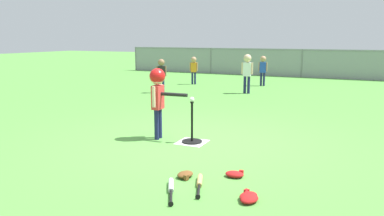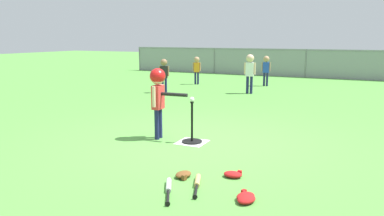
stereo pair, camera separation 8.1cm
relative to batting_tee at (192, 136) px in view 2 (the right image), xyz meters
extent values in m
plane|color=#51933D|center=(0.13, 0.00, -0.10)|extent=(60.00, 60.00, 0.00)
cube|color=white|center=(0.00, 0.00, -0.10)|extent=(0.44, 0.44, 0.01)
cylinder|color=black|center=(0.00, 0.00, -0.09)|extent=(0.32, 0.32, 0.03)
cylinder|color=black|center=(0.00, 0.00, 0.24)|extent=(0.04, 0.04, 0.62)
cylinder|color=black|center=(0.00, 0.00, 0.54)|extent=(0.06, 0.06, 0.02)
sphere|color=white|center=(0.00, 0.00, 0.58)|extent=(0.07, 0.07, 0.07)
cylinder|color=#191E4C|center=(-0.59, 0.02, 0.15)|extent=(0.08, 0.08, 0.49)
cylinder|color=#191E4C|center=(-0.59, -0.08, 0.15)|extent=(0.08, 0.08, 0.49)
cube|color=red|center=(-0.59, -0.03, 0.58)|extent=(0.14, 0.23, 0.38)
cylinder|color=beige|center=(-0.60, 0.11, 0.61)|extent=(0.05, 0.05, 0.33)
cylinder|color=beige|center=(-0.58, -0.17, 0.61)|extent=(0.05, 0.05, 0.33)
sphere|color=beige|center=(-0.59, -0.03, 0.89)|extent=(0.22, 0.22, 0.22)
sphere|color=red|center=(-0.59, -0.03, 0.92)|extent=(0.25, 0.25, 0.25)
cylinder|color=black|center=(-0.38, -0.02, 0.64)|extent=(0.60, 0.09, 0.06)
cylinder|color=#191E4C|center=(-2.95, 4.45, 0.12)|extent=(0.07, 0.07, 0.45)
cylinder|color=#191E4C|center=(-3.03, 4.39, 0.12)|extent=(0.07, 0.07, 0.45)
cube|color=black|center=(-2.99, 4.42, 0.52)|extent=(0.23, 0.21, 0.35)
cylinder|color=#8C6647|center=(-2.89, 4.49, 0.54)|extent=(0.05, 0.05, 0.30)
cylinder|color=#8C6647|center=(-3.10, 4.35, 0.54)|extent=(0.05, 0.05, 0.30)
sphere|color=#8C6647|center=(-2.99, 4.42, 0.80)|extent=(0.20, 0.20, 0.20)
cylinder|color=#191E4C|center=(-2.91, 6.68, 0.11)|extent=(0.07, 0.07, 0.43)
cylinder|color=#191E4C|center=(-3.00, 6.64, 0.11)|extent=(0.07, 0.07, 0.43)
cube|color=orange|center=(-2.96, 6.66, 0.49)|extent=(0.22, 0.18, 0.33)
cylinder|color=tan|center=(-2.85, 6.71, 0.52)|extent=(0.05, 0.05, 0.29)
cylinder|color=tan|center=(-3.07, 6.61, 0.52)|extent=(0.05, 0.05, 0.29)
sphere|color=tan|center=(-2.96, 6.66, 0.76)|extent=(0.19, 0.19, 0.19)
cylinder|color=#191E4C|center=(-0.61, 5.35, 0.15)|extent=(0.08, 0.08, 0.51)
cylinder|color=#191E4C|center=(-0.72, 5.34, 0.15)|extent=(0.08, 0.08, 0.51)
cube|color=white|center=(-0.67, 5.34, 0.61)|extent=(0.24, 0.16, 0.40)
cylinder|color=beige|center=(-0.53, 5.36, 0.63)|extent=(0.06, 0.06, 0.34)
cylinder|color=beige|center=(-0.81, 5.33, 0.63)|extent=(0.06, 0.06, 0.34)
sphere|color=beige|center=(-0.67, 5.34, 0.93)|extent=(0.23, 0.23, 0.23)
cylinder|color=#191E4C|center=(-0.61, 7.24, 0.12)|extent=(0.07, 0.07, 0.45)
cylinder|color=#191E4C|center=(-0.71, 7.23, 0.12)|extent=(0.07, 0.07, 0.45)
cube|color=#2347B7|center=(-0.66, 7.24, 0.52)|extent=(0.21, 0.14, 0.35)
cylinder|color=tan|center=(-0.54, 7.25, 0.55)|extent=(0.05, 0.05, 0.30)
cylinder|color=tan|center=(-0.79, 7.23, 0.55)|extent=(0.05, 0.05, 0.30)
sphere|color=tan|center=(-0.66, 7.24, 0.81)|extent=(0.20, 0.20, 0.20)
cylinder|color=silver|center=(0.53, -1.74, -0.07)|extent=(0.20, 0.30, 0.06)
cylinder|color=black|center=(0.68, -2.01, -0.07)|extent=(0.17, 0.29, 0.03)
cylinder|color=black|center=(0.75, -2.15, -0.07)|extent=(0.05, 0.04, 0.05)
cylinder|color=#DBB266|center=(0.77, -1.48, -0.07)|extent=(0.16, 0.29, 0.06)
cylinder|color=black|center=(0.87, -1.75, -0.07)|extent=(0.13, 0.28, 0.03)
cylinder|color=black|center=(0.92, -1.89, -0.07)|extent=(0.05, 0.03, 0.05)
ellipsoid|color=#B21919|center=(1.39, -1.67, -0.07)|extent=(0.23, 0.26, 0.07)
cube|color=#B21919|center=(1.34, -1.58, -0.07)|extent=(0.05, 0.06, 0.06)
ellipsoid|color=brown|center=(0.54, -1.38, -0.07)|extent=(0.21, 0.25, 0.07)
cube|color=brown|center=(0.59, -1.47, -0.07)|extent=(0.05, 0.06, 0.06)
ellipsoid|color=#B21919|center=(1.42, -1.73, -0.07)|extent=(0.22, 0.26, 0.07)
cube|color=#B21919|center=(1.37, -1.64, -0.07)|extent=(0.05, 0.06, 0.06)
ellipsoid|color=#B21919|center=(1.07, -1.14, -0.07)|extent=(0.23, 0.18, 0.07)
cube|color=#B21919|center=(1.13, -1.06, -0.07)|extent=(0.05, 0.04, 0.06)
cylinder|color=slate|center=(-7.87, 10.58, 0.47)|extent=(0.06, 0.06, 1.15)
cylinder|color=slate|center=(-3.87, 10.58, 0.47)|extent=(0.06, 0.06, 1.15)
cylinder|color=slate|center=(0.13, 10.58, 0.47)|extent=(0.06, 0.06, 1.15)
cube|color=gray|center=(0.13, 10.58, 0.99)|extent=(16.00, 0.03, 0.03)
cube|color=gray|center=(0.13, 10.58, 0.47)|extent=(16.00, 0.01, 1.15)
camera|label=1|loc=(2.33, -5.13, 1.53)|focal=34.72mm
camera|label=2|loc=(2.40, -5.10, 1.53)|focal=34.72mm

